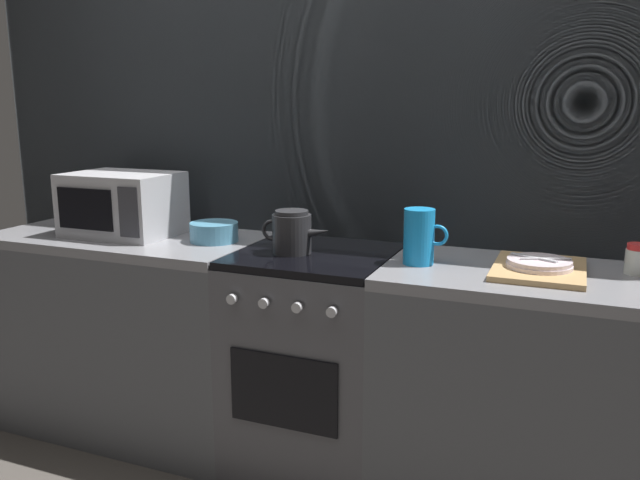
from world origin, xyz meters
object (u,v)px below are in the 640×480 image
microwave (123,204)px  kettle (292,232)px  dish_pile (539,267)px  spice_jar (637,259)px  stove_unit (315,361)px  pitcher (419,236)px  mixing_bowl (214,232)px

microwave → kettle: size_ratio=1.62×
dish_pile → spice_jar: size_ratio=3.81×
stove_unit → microwave: (-0.91, 0.01, 0.59)m
stove_unit → kettle: (-0.08, -0.04, 0.53)m
pitcher → microwave: bearing=178.6°
mixing_bowl → microwave: bearing=-177.3°
stove_unit → mixing_bowl: mixing_bowl is taller
dish_pile → kettle: bearing=-176.7°
mixing_bowl → dish_pile: 1.29m
microwave → dish_pile: size_ratio=1.15×
stove_unit → spice_jar: (1.13, 0.11, 0.50)m
stove_unit → dish_pile: dish_pile is taller
stove_unit → pitcher: size_ratio=4.50×
microwave → kettle: 0.84m
kettle → dish_pile: (0.90, 0.05, -0.06)m
stove_unit → kettle: bearing=-151.5°
microwave → kettle: (0.83, -0.05, -0.05)m
mixing_bowl → dish_pile: size_ratio=0.50×
mixing_bowl → pitcher: 0.89m
kettle → spice_jar: size_ratio=2.71×
kettle → dish_pile: kettle is taller
stove_unit → mixing_bowl: size_ratio=4.50×
kettle → dish_pile: size_ratio=0.71×
kettle → microwave: bearing=176.7°
mixing_bowl → spice_jar: size_ratio=1.90×
kettle → mixing_bowl: kettle is taller
microwave → spice_jar: (2.04, 0.11, -0.08)m
spice_jar → dish_pile: bearing=-161.7°
kettle → pitcher: size_ratio=1.42×
mixing_bowl → pitcher: bearing=-3.5°
mixing_bowl → dish_pile: (1.29, -0.02, -0.02)m
kettle → dish_pile: 0.91m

